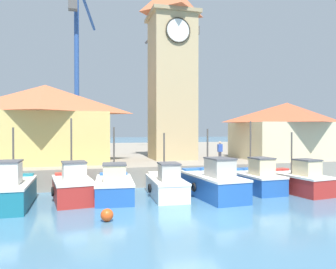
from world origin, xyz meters
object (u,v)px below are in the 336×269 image
at_px(fishing_boat_left_inner, 114,186).
at_px(port_crane_near, 77,84).
at_px(fishing_boat_mid_right, 255,180).
at_px(clock_tower, 172,67).
at_px(fishing_boat_right_inner, 298,181).
at_px(fishing_boat_far_left, 11,191).
at_px(mooring_buoy, 107,215).
at_px(fishing_boat_center, 213,183).
at_px(warehouse_right, 287,130).
at_px(warehouse_left, 45,123).
at_px(dock_worker_near_tower, 220,152).
at_px(port_crane_far, 185,95).
at_px(fishing_boat_mid_left, 166,185).
at_px(fishing_boat_left_outer, 73,187).

xyz_separation_m(fishing_boat_left_inner, port_crane_near, (-2.21, 21.61, 8.46)).
relative_size(fishing_boat_mid_right, port_crane_near, 0.22).
bearing_deg(clock_tower, fishing_boat_right_inner, -60.93).
distance_m(fishing_boat_far_left, mooring_buoy, 5.90).
xyz_separation_m(fishing_boat_far_left, fishing_boat_center, (10.66, -0.43, -0.00)).
distance_m(fishing_boat_left_inner, warehouse_right, 17.39).
height_order(fishing_boat_mid_right, clock_tower, clock_tower).
distance_m(warehouse_right, mooring_buoy, 20.19).
bearing_deg(fishing_boat_far_left, fishing_boat_center, -2.32).
distance_m(warehouse_left, warehouse_right, 20.16).
distance_m(clock_tower, dock_worker_near_tower, 8.59).
bearing_deg(fishing_boat_center, port_crane_far, 76.32).
height_order(fishing_boat_far_left, fishing_boat_center, fishing_boat_far_left).
height_order(fishing_boat_mid_left, port_crane_far, port_crane_far).
bearing_deg(mooring_buoy, fishing_boat_mid_right, 25.06).
bearing_deg(port_crane_near, dock_worker_near_tower, -59.17).
bearing_deg(fishing_boat_mid_left, port_crane_near, 103.33).
distance_m(port_crane_near, mooring_buoy, 27.54).
relative_size(fishing_boat_center, mooring_buoy, 9.72).
height_order(fishing_boat_far_left, warehouse_left, warehouse_left).
height_order(fishing_boat_far_left, port_crane_near, port_crane_near).
distance_m(fishing_boat_center, fishing_boat_mid_right, 3.43).
distance_m(fishing_boat_left_outer, fishing_boat_mid_left, 5.18).
relative_size(fishing_boat_right_inner, warehouse_left, 0.46).
bearing_deg(fishing_boat_left_outer, fishing_boat_far_left, -168.19).
height_order(fishing_boat_left_outer, fishing_boat_mid_left, fishing_boat_left_outer).
distance_m(fishing_boat_center, port_crane_near, 25.30).
distance_m(fishing_boat_far_left, port_crane_far, 27.61).
relative_size(fishing_boat_left_outer, fishing_boat_center, 0.86).
bearing_deg(fishing_boat_right_inner, mooring_buoy, -164.17).
bearing_deg(fishing_boat_left_outer, fishing_boat_center, -7.72).
distance_m(warehouse_right, dock_worker_near_tower, 8.11).
height_order(fishing_boat_center, fishing_boat_right_inner, fishing_boat_center).
relative_size(fishing_boat_left_inner, warehouse_left, 0.48).
distance_m(fishing_boat_left_outer, warehouse_left, 9.13).
height_order(fishing_boat_far_left, fishing_boat_left_outer, fishing_boat_left_outer).
xyz_separation_m(clock_tower, port_crane_near, (-7.91, 13.05, -0.01)).
height_order(port_crane_near, dock_worker_near_tower, port_crane_near).
bearing_deg(fishing_boat_left_outer, warehouse_right, 20.57).
xyz_separation_m(warehouse_left, dock_worker_near_tower, (12.61, -3.97, -2.17)).
relative_size(fishing_boat_far_left, fishing_boat_right_inner, 1.07).
relative_size(fishing_boat_center, port_crane_near, 0.26).
bearing_deg(fishing_boat_far_left, mooring_buoy, -40.85).
bearing_deg(dock_worker_near_tower, port_crane_near, 120.83).
height_order(warehouse_left, mooring_buoy, warehouse_left).
bearing_deg(fishing_boat_mid_right, mooring_buoy, -154.94).
xyz_separation_m(clock_tower, dock_worker_near_tower, (2.49, -4.38, -6.96)).
height_order(fishing_boat_mid_right, port_crane_far, port_crane_far).
relative_size(fishing_boat_left_outer, dock_worker_near_tower, 2.77).
bearing_deg(port_crane_far, warehouse_left, -140.32).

